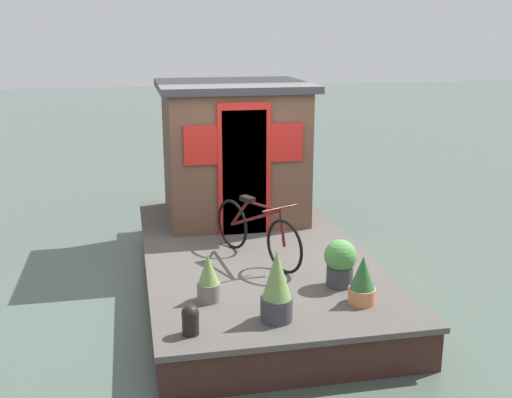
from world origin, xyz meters
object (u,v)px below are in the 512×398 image
Objects in this scene: bicycle at (257,232)px; houseboat_cabin at (233,150)px; potted_plant_mint at (277,287)px; potted_plant_ivy at (208,279)px; mooring_bollard at (190,319)px; potted_plant_geranium at (340,262)px; potted_plant_rosemary at (362,281)px.

houseboat_cabin is at bearing -1.21° from bicycle.
potted_plant_mint is (-3.57, 0.19, -0.67)m from houseboat_cabin.
potted_plant_ivy is 0.70× the size of potted_plant_mint.
potted_plant_mint is (-0.58, -0.58, 0.10)m from potted_plant_ivy.
potted_plant_ivy is at bearing -20.21° from mooring_bollard.
houseboat_cabin is at bearing 13.31° from potted_plant_geranium.
potted_plant_geranium is 1.46m from potted_plant_ivy.
bicycle reaches higher than mooring_bollard.
potted_plant_mint is 1.39× the size of potted_plant_rosemary.
potted_plant_ivy is 0.76m from mooring_bollard.
potted_plant_rosemary is at bearing -78.00° from potted_plant_mint.
houseboat_cabin is at bearing 12.72° from potted_plant_rosemary.
houseboat_cabin is 3.93m from mooring_bollard.
potted_plant_geranium is at bearing -166.69° from houseboat_cabin.
mooring_bollard is at bearing 98.45° from potted_plant_mint.
houseboat_cabin reaches higher than potted_plant_ivy.
potted_plant_rosemary is (-1.45, -0.80, -0.12)m from bicycle.
potted_plant_mint is 0.87m from mooring_bollard.
bicycle reaches higher than potted_plant_rosemary.
houseboat_cabin is 2.02m from bicycle.
potted_plant_mint is at bearing -135.13° from potted_plant_ivy.
potted_plant_rosemary is at bearing -167.28° from houseboat_cabin.
potted_plant_ivy reaches higher than mooring_bollard.
potted_plant_geranium is 0.48m from potted_plant_rosemary.
bicycle is 2.95× the size of potted_plant_geranium.
bicycle is 3.11× the size of potted_plant_ivy.
bicycle is (-1.92, 0.04, -0.65)m from houseboat_cabin.
bicycle is 3.03× the size of potted_plant_rosemary.
potted_plant_mint is at bearing 174.89° from bicycle.
houseboat_cabin is 3.53m from potted_plant_rosemary.
potted_plant_rosemary is at bearing -79.66° from mooring_bollard.
potted_plant_geranium is at bearing -143.31° from bicycle.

